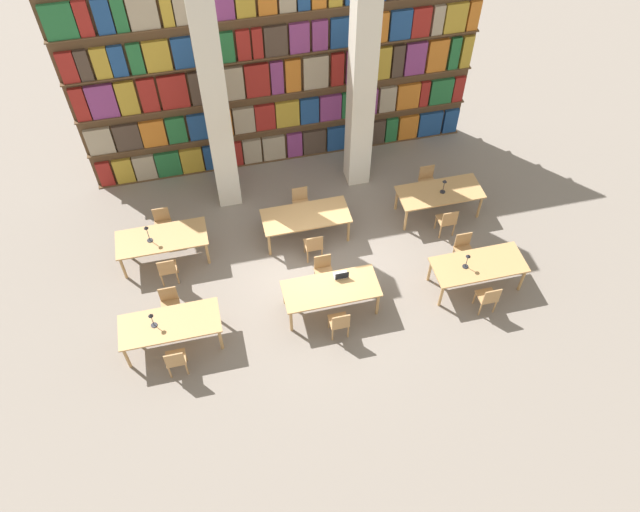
{
  "coord_description": "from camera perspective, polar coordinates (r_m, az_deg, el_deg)",
  "views": [
    {
      "loc": [
        -2.14,
        -9.2,
        11.97
      ],
      "look_at": [
        0.0,
        -0.12,
        0.7
      ],
      "focal_mm": 35.0,
      "sensor_mm": 36.0,
      "label": 1
    }
  ],
  "objects": [
    {
      "name": "chair_8",
      "position": [
        15.13,
        -0.57,
        1.0
      ],
      "size": [
        0.42,
        0.4,
        0.89
      ],
      "color": "tan",
      "rests_on": "ground_plane"
    },
    {
      "name": "chair_9",
      "position": [
        16.12,
        -1.76,
        4.93
      ],
      "size": [
        0.42,
        0.4,
        0.89
      ],
      "rotation": [
        0.0,
        0.0,
        3.14
      ],
      "color": "tan",
      "rests_on": "ground_plane"
    },
    {
      "name": "pillar_left",
      "position": [
        15.15,
        -9.52,
        13.33
      ],
      "size": [
        0.58,
        0.58,
        6.0
      ],
      "color": "silver",
      "rests_on": "ground_plane"
    },
    {
      "name": "chair_1",
      "position": [
        14.47,
        -13.55,
        -4.21
      ],
      "size": [
        0.42,
        0.4,
        0.89
      ],
      "rotation": [
        0.0,
        0.0,
        3.14
      ],
      "color": "tan",
      "rests_on": "ground_plane"
    },
    {
      "name": "chair_3",
      "position": [
        14.63,
        0.33,
        -1.33
      ],
      "size": [
        0.42,
        0.4,
        0.89
      ],
      "rotation": [
        0.0,
        0.0,
        3.14
      ],
      "color": "tan",
      "rests_on": "ground_plane"
    },
    {
      "name": "desk_lamp_0",
      "position": [
        13.62,
        -15.15,
        -5.49
      ],
      "size": [
        0.14,
        0.14,
        0.42
      ],
      "color": "#232328",
      "rests_on": "reading_table_0"
    },
    {
      "name": "bookshelf_bank",
      "position": [
        16.54,
        -3.66,
        15.99
      ],
      "size": [
        10.45,
        0.35,
        5.5
      ],
      "color": "brown",
      "rests_on": "ground_plane"
    },
    {
      "name": "reading_table_4",
      "position": [
        15.46,
        -1.31,
        3.54
      ],
      "size": [
        2.17,
        0.93,
        0.78
      ],
      "color": "tan",
      "rests_on": "ground_plane"
    },
    {
      "name": "desk_lamp_2",
      "position": [
        15.14,
        -15.53,
        2.21
      ],
      "size": [
        0.14,
        0.14,
        0.5
      ],
      "color": "#232328",
      "rests_on": "reading_table_3"
    },
    {
      "name": "desk_lamp_3",
      "position": [
        16.08,
        11.29,
        6.48
      ],
      "size": [
        0.14,
        0.14,
        0.42
      ],
      "color": "#232328",
      "rests_on": "reading_table_5"
    },
    {
      "name": "reading_table_1",
      "position": [
        14.02,
        1.01,
        -3.14
      ],
      "size": [
        2.17,
        0.93,
        0.78
      ],
      "color": "tan",
      "rests_on": "ground_plane"
    },
    {
      "name": "chair_2",
      "position": [
        13.78,
        1.79,
        -6.08
      ],
      "size": [
        0.42,
        0.4,
        0.89
      ],
      "color": "tan",
      "rests_on": "ground_plane"
    },
    {
      "name": "reading_table_3",
      "position": [
        15.44,
        -14.25,
        1.44
      ],
      "size": [
        2.17,
        0.93,
        0.78
      ],
      "color": "tan",
      "rests_on": "ground_plane"
    },
    {
      "name": "ground_plane",
      "position": [
        15.25,
        -0.1,
        -1.34
      ],
      "size": [
        40.0,
        40.0,
        0.0
      ],
      "primitive_type": "plane",
      "color": "gray"
    },
    {
      "name": "chair_11",
      "position": [
        16.94,
        9.77,
        6.83
      ],
      "size": [
        0.42,
        0.4,
        0.89
      ],
      "rotation": [
        0.0,
        0.0,
        3.14
      ],
      "color": "tan",
      "rests_on": "ground_plane"
    },
    {
      "name": "desk_lamp_1",
      "position": [
        14.5,
        13.34,
        -0.24
      ],
      "size": [
        0.14,
        0.14,
        0.44
      ],
      "color": "#232328",
      "rests_on": "reading_table_2"
    },
    {
      "name": "chair_7",
      "position": [
        16.1,
        -14.16,
        2.93
      ],
      "size": [
        0.42,
        0.4,
        0.89
      ],
      "rotation": [
        0.0,
        0.0,
        3.14
      ],
      "color": "tan",
      "rests_on": "ground_plane"
    },
    {
      "name": "laptop",
      "position": [
        14.14,
        1.95,
        -1.77
      ],
      "size": [
        0.32,
        0.22,
        0.21
      ],
      "rotation": [
        0.0,
        0.0,
        3.14
      ],
      "color": "silver",
      "rests_on": "reading_table_1"
    },
    {
      "name": "reading_table_2",
      "position": [
        14.9,
        14.28,
        -0.92
      ],
      "size": [
        2.17,
        0.93,
        0.78
      ],
      "color": "tan",
      "rests_on": "ground_plane"
    },
    {
      "name": "chair_6",
      "position": [
        15.1,
        -13.77,
        -1.13
      ],
      "size": [
        0.42,
        0.4,
        0.89
      ],
      "color": "tan",
      "rests_on": "ground_plane"
    },
    {
      "name": "reading_table_5",
      "position": [
        16.33,
        10.89,
        5.61
      ],
      "size": [
        2.17,
        0.93,
        0.78
      ],
      "color": "tan",
      "rests_on": "ground_plane"
    },
    {
      "name": "chair_4",
      "position": [
        14.67,
        15.11,
        -3.67
      ],
      "size": [
        0.42,
        0.4,
        0.89
      ],
      "color": "tan",
      "rests_on": "ground_plane"
    },
    {
      "name": "pillar_center",
      "position": [
        15.64,
        3.83,
        15.27
      ],
      "size": [
        0.58,
        0.58,
        6.0
      ],
      "color": "silver",
      "rests_on": "ground_plane"
    },
    {
      "name": "chair_0",
      "position": [
        13.62,
        -13.05,
        -9.22
      ],
      "size": [
        0.42,
        0.4,
        0.89
      ],
      "color": "tan",
      "rests_on": "ground_plane"
    },
    {
      "name": "chair_5",
      "position": [
        15.46,
        12.99,
        0.68
      ],
      "size": [
        0.42,
        0.4,
        0.89
      ],
      "rotation": [
        0.0,
        0.0,
        3.14
      ],
      "color": "tan",
      "rests_on": "ground_plane"
    },
    {
      "name": "reading_table_0",
      "position": [
        13.86,
        -13.55,
        -6.18
      ],
      "size": [
        2.17,
        0.93,
        0.78
      ],
      "color": "tan",
      "rests_on": "ground_plane"
    },
    {
      "name": "chair_10",
      "position": [
        16.0,
        11.54,
        3.2
      ],
      "size": [
        0.42,
        0.4,
        0.89
      ],
      "color": "tan",
      "rests_on": "ground_plane"
    }
  ]
}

